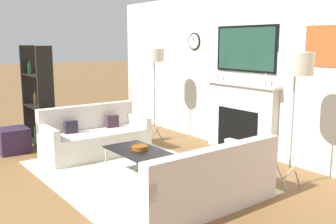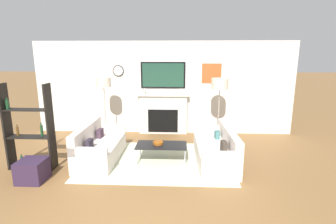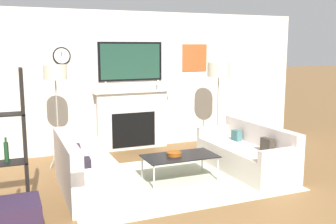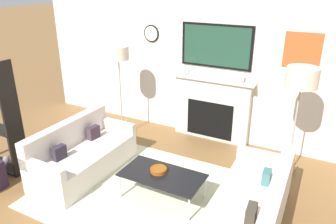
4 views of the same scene
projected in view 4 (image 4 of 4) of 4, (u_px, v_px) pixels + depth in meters
The scene contains 8 objects.
fireplace_wall at pixel (215, 73), 5.87m from camera, with size 7.58×0.28×2.70m.
area_rug at pixel (156, 195), 4.58m from camera, with size 3.24×2.28×0.01m.
couch_left at pixel (82, 156), 5.05m from camera, with size 0.79×1.69×0.80m.
couch_right at pixel (252, 209), 3.91m from camera, with size 0.82×1.90×0.76m.
coffee_table at pixel (162, 176), 4.40m from camera, with size 1.12×0.59×0.38m.
decorative_bowl at pixel (159, 170), 4.44m from camera, with size 0.23×0.23×0.06m.
floor_lamp_left at pixel (118, 55), 5.75m from camera, with size 0.38×0.38×1.73m.
floor_lamp_right at pixel (302, 79), 4.42m from camera, with size 0.44×0.44×1.73m.
Camera 4 is at (1.93, -0.59, 2.83)m, focal length 35.00 mm.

